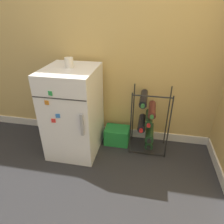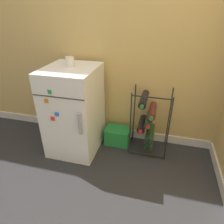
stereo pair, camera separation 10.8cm
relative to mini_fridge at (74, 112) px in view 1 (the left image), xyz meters
name	(u,v)px [view 1 (the left image)]	position (x,y,z in m)	size (l,w,h in m)	color
ground_plane	(108,177)	(0.41, -0.35, -0.43)	(14.00, 14.00, 0.00)	#28282B
wall_back	(123,17)	(0.41, 0.34, 0.81)	(6.92, 0.07, 2.50)	tan
mini_fridge	(74,112)	(0.00, 0.00, 0.00)	(0.47, 0.55, 0.85)	white
wine_rack	(148,122)	(0.71, 0.12, -0.11)	(0.36, 0.32, 0.66)	black
soda_box	(117,135)	(0.40, 0.16, -0.34)	(0.25, 0.19, 0.18)	#1E7F38
fridge_top_cup	(69,63)	(0.00, 0.02, 0.47)	(0.07, 0.07, 0.09)	silver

